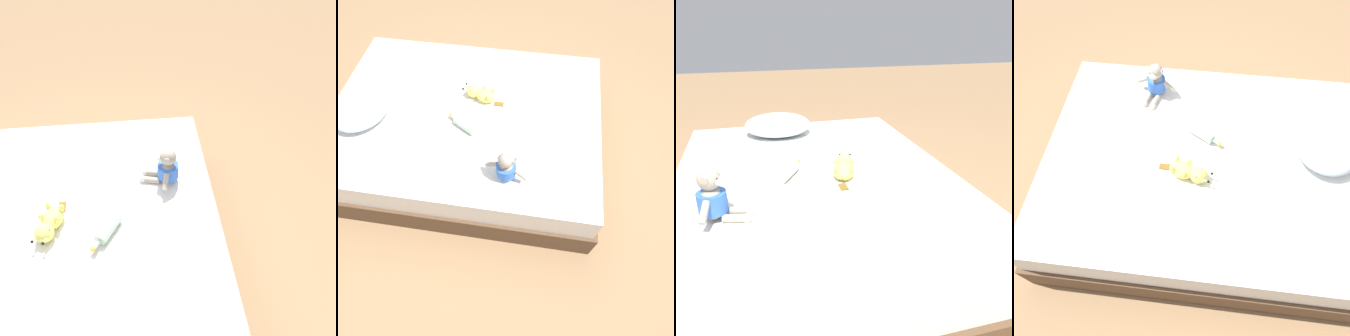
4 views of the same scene
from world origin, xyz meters
TOP-DOWN VIEW (x-y plane):
  - ground_plane at (0.00, 0.00)m, footprint 16.00×16.00m
  - bed at (0.00, 0.00)m, footprint 1.53×2.04m
  - plush_monkey at (-0.49, -0.38)m, footprint 0.24×0.29m
  - plush_yellow_creature at (0.15, -0.09)m, footprint 0.17×0.32m
  - glass_bottle at (-0.15, -0.04)m, footprint 0.16×0.22m

SIDE VIEW (x-z plane):
  - ground_plane at x=0.00m, z-range 0.00..0.00m
  - bed at x=0.00m, z-range 0.00..0.50m
  - glass_bottle at x=-0.15m, z-range 0.51..0.58m
  - plush_yellow_creature at x=0.15m, z-range 0.50..0.61m
  - plush_monkey at x=-0.49m, z-range 0.49..0.72m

